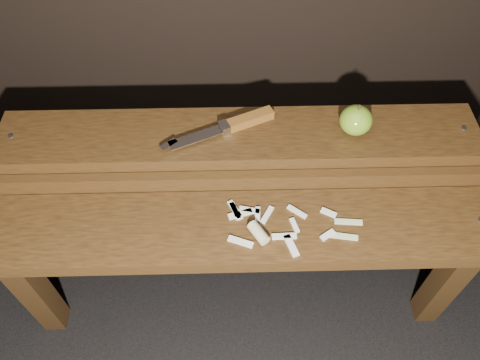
{
  "coord_description": "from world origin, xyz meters",
  "views": [
    {
      "loc": [
        -0.02,
        -0.63,
        1.34
      ],
      "look_at": [
        0.0,
        0.06,
        0.45
      ],
      "focal_mm": 35.0,
      "sensor_mm": 36.0,
      "label": 1
    }
  ],
  "objects_px": {
    "bench_front_tier": "(241,244)",
    "knife": "(236,124)",
    "bench_rear_tier": "(239,156)",
    "apple": "(356,120)"
  },
  "relations": [
    {
      "from": "bench_front_tier",
      "to": "knife",
      "type": "bearing_deg",
      "value": 91.35
    },
    {
      "from": "bench_front_tier",
      "to": "knife",
      "type": "xyz_separation_m",
      "value": [
        -0.01,
        0.25,
        0.16
      ]
    },
    {
      "from": "bench_front_tier",
      "to": "bench_rear_tier",
      "type": "bearing_deg",
      "value": 90.0
    },
    {
      "from": "bench_rear_tier",
      "to": "knife",
      "type": "bearing_deg",
      "value": 104.8
    },
    {
      "from": "bench_front_tier",
      "to": "bench_rear_tier",
      "type": "height_order",
      "value": "bench_rear_tier"
    },
    {
      "from": "bench_rear_tier",
      "to": "knife",
      "type": "height_order",
      "value": "knife"
    },
    {
      "from": "apple",
      "to": "knife",
      "type": "distance_m",
      "value": 0.29
    },
    {
      "from": "bench_rear_tier",
      "to": "apple",
      "type": "xyz_separation_m",
      "value": [
        0.28,
        0.0,
        0.12
      ]
    },
    {
      "from": "bench_front_tier",
      "to": "apple",
      "type": "bearing_deg",
      "value": 39.23
    },
    {
      "from": "bench_front_tier",
      "to": "bench_rear_tier",
      "type": "xyz_separation_m",
      "value": [
        0.0,
        0.23,
        0.06
      ]
    }
  ]
}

